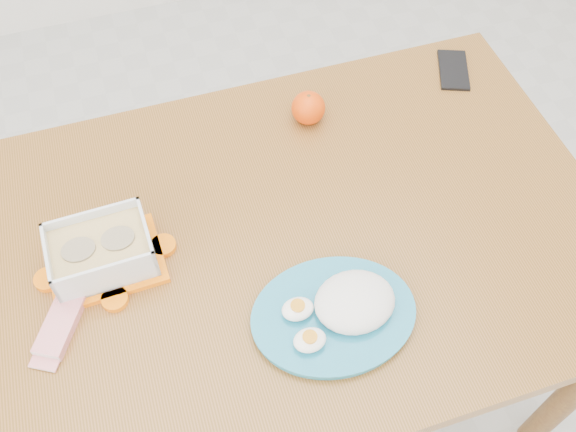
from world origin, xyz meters
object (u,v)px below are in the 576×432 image
object	(u,v)px
orange_fruit	(308,108)
smartphone	(453,70)
rice_plate	(340,309)
dining_table	(288,258)
food_container	(102,252)

from	to	relation	value
orange_fruit	smartphone	xyz separation A→B (m)	(0.38, 0.04, -0.03)
rice_plate	smartphone	xyz separation A→B (m)	(0.48, 0.51, -0.02)
dining_table	smartphone	world-z (taller)	smartphone
rice_plate	dining_table	bearing A→B (deg)	103.90
rice_plate	smartphone	distance (m)	0.70
orange_fruit	rice_plate	distance (m)	0.48
rice_plate	food_container	bearing A→B (deg)	152.32
orange_fruit	smartphone	size ratio (longest dim) A/B	0.56
dining_table	food_container	size ratio (longest dim) A/B	6.00
dining_table	food_container	distance (m)	0.37
dining_table	orange_fruit	world-z (taller)	orange_fruit
food_container	dining_table	bearing A→B (deg)	-8.44
food_container	orange_fruit	world-z (taller)	food_container
dining_table	rice_plate	distance (m)	0.23
dining_table	smartphone	distance (m)	0.61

